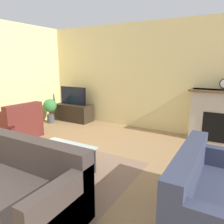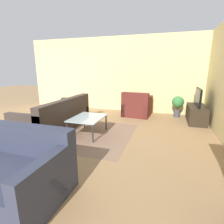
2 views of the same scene
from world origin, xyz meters
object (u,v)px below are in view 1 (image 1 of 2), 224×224
Objects in this scene: tv at (73,96)px; couch_sectional at (0,185)px; coffee_table at (60,151)px; potted_plant at (50,108)px; couch_loveseat at (220,205)px; armchair_by_window at (17,125)px.

couch_sectional is at bearing -63.27° from tv.
potted_plant is (-2.35, 2.13, 0.05)m from coffee_table.
couch_loveseat is at bearing -1.41° from coffee_table.
tv is 3.28m from coffee_table.
potted_plant is (-4.57, 2.19, 0.16)m from couch_loveseat.
coffee_table is at bearing 73.37° from armchair_by_window.
armchair_by_window is at bearing -79.03° from potted_plant.
couch_loveseat is at bearing -25.56° from potted_plant.
couch_sectional is at bearing 53.43° from armchair_by_window.
armchair_by_window is at bearing 78.41° from couch_loveseat.
armchair_by_window is at bearing -95.92° from tv.
couch_sectional is at bearing 110.80° from couch_loveseat.
armchair_by_window reaches higher than coffee_table.
armchair_by_window is (-4.32, 0.89, 0.01)m from couch_loveseat.
tv reaches higher than coffee_table.
potted_plant is at bearing 137.73° from coffee_table.
couch_sectional is (1.81, -3.58, -0.47)m from tv.
armchair_by_window is (-1.99, 1.77, 0.01)m from couch_sectional.
coffee_table is at bearing 88.59° from couch_loveseat.
potted_plant is at bearing -130.59° from tv.
armchair_by_window is (-0.19, -1.81, -0.46)m from tv.
coffee_table is (1.90, -2.65, -0.37)m from tv.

